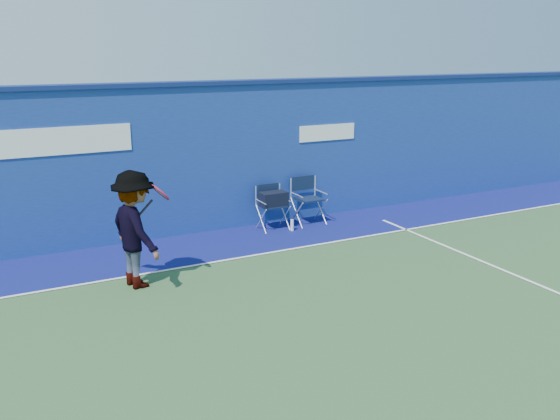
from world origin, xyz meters
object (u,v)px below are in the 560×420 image
directors_chair_left (273,211)px  directors_chair_right (308,209)px  tennis_player (135,229)px  water_bottle (292,225)px

directors_chair_left → directors_chair_right: bearing=1.7°
directors_chair_left → directors_chair_right: directors_chair_right is taller
directors_chair_left → directors_chair_right: (0.88, 0.03, -0.07)m
directors_chair_right → tennis_player: bearing=-156.6°
water_bottle → directors_chair_right: bearing=30.1°
directors_chair_right → tennis_player: tennis_player is taller
directors_chair_left → water_bottle: directors_chair_left is taller
directors_chair_right → water_bottle: directors_chair_right is taller
directors_chair_left → water_bottle: bearing=-46.6°
directors_chair_left → tennis_player: size_ratio=0.49×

